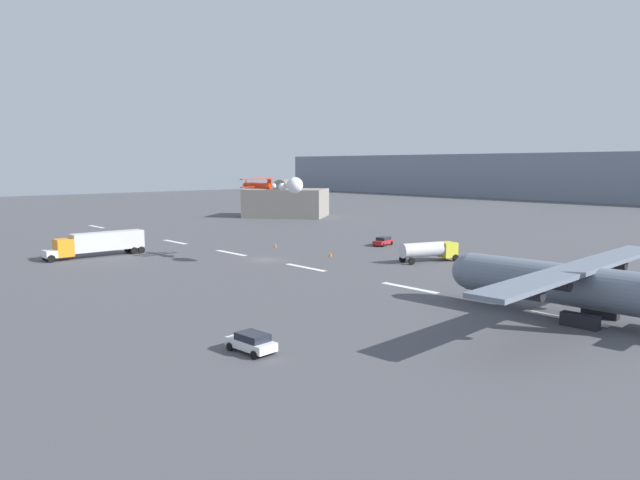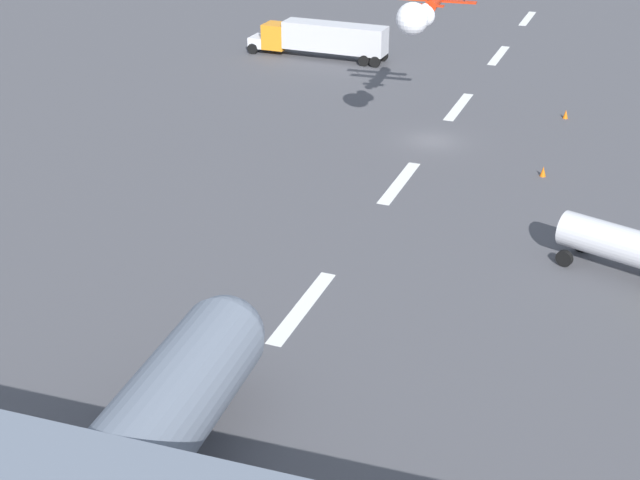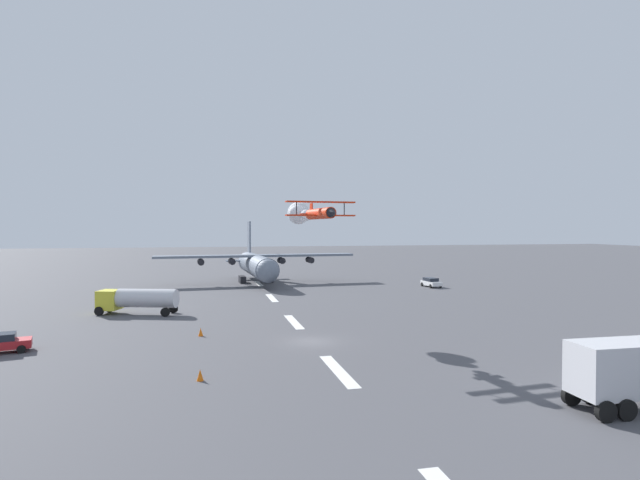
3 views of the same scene
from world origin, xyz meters
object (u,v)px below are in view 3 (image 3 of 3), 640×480
(traffic_cone_near, at_px, (200,375))
(traffic_cone_far, at_px, (201,332))
(fuel_tanker_truck, at_px, (137,299))
(followme_car_yellow, at_px, (431,282))
(stunt_biplane_red, at_px, (304,213))
(cargo_transport_plane, at_px, (257,265))

(traffic_cone_near, distance_m, traffic_cone_far, 13.66)
(fuel_tanker_truck, bearing_deg, traffic_cone_far, -151.64)
(followme_car_yellow, xyz_separation_m, traffic_cone_near, (-44.11, 36.59, -0.44))
(traffic_cone_near, bearing_deg, traffic_cone_far, 0.60)
(stunt_biplane_red, bearing_deg, fuel_tanker_truck, 51.90)
(stunt_biplane_red, distance_m, traffic_cone_near, 19.95)
(stunt_biplane_red, relative_size, traffic_cone_near, 17.08)
(fuel_tanker_truck, height_order, followme_car_yellow, fuel_tanker_truck)
(followme_car_yellow, bearing_deg, traffic_cone_far, 129.66)
(cargo_transport_plane, bearing_deg, followme_car_yellow, -112.45)
(followme_car_yellow, relative_size, traffic_cone_far, 5.62)
(traffic_cone_near, bearing_deg, stunt_biplane_red, -34.34)
(fuel_tanker_truck, distance_m, followme_car_yellow, 47.16)
(fuel_tanker_truck, xyz_separation_m, traffic_cone_far, (-13.39, -7.22, -1.37))
(cargo_transport_plane, relative_size, traffic_cone_near, 47.03)
(traffic_cone_near, bearing_deg, followme_car_yellow, -39.67)
(cargo_transport_plane, height_order, followme_car_yellow, cargo_transport_plane)
(traffic_cone_near, bearing_deg, cargo_transport_plane, -9.25)
(cargo_transport_plane, xyz_separation_m, fuel_tanker_truck, (-28.45, 16.40, -1.59))
(cargo_transport_plane, distance_m, traffic_cone_near, 56.30)
(traffic_cone_far, bearing_deg, cargo_transport_plane, -12.38)
(fuel_tanker_truck, relative_size, traffic_cone_near, 12.31)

